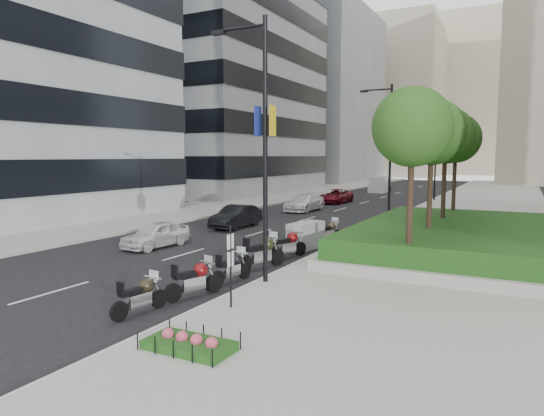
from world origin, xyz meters
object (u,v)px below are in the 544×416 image
Objects in this scene: motorcycle_3 at (262,252)px; motorcycle_4 at (288,245)px; delivery_van at (380,184)px; motorcycle_0 at (141,296)px; motorcycle_1 at (195,279)px; lamp_post_2 at (434,150)px; car_d at (336,196)px; lamp_post_1 at (388,146)px; car_b at (236,217)px; parking_sign at (231,262)px; motorcycle_2 at (232,267)px; car_c at (305,202)px; car_a at (156,234)px; motorcycle_6 at (329,232)px; motorcycle_5 at (306,236)px; lamp_post_0 at (261,137)px.

motorcycle_4 is at bearing 17.01° from motorcycle_3.
motorcycle_3 is 0.47× the size of delivery_van.
motorcycle_0 is 0.84× the size of motorcycle_3.
motorcycle_4 reaches higher than motorcycle_1.
lamp_post_2 reaches higher than car_d.
lamp_post_1 reaches higher than motorcycle_0.
car_b is 0.85× the size of delivery_van.
parking_sign is at bearing -84.36° from delivery_van.
car_d is at bearing 104.93° from parking_sign.
motorcycle_2 is at bearing -76.04° from car_d.
car_c is at bearing 20.38° from motorcycle_0.
lamp_post_2 is 2.40× the size of car_a.
lamp_post_1 is 10.07m from car_c.
car_a reaches higher than motorcycle_0.
car_a is 17.86m from car_c.
car_b is at bearing 29.10° from motorcycle_0.
motorcycle_2 is 45.79m from delivery_van.
motorcycle_1 is 0.42× the size of delivery_van.
car_c is at bearing 93.23° from car_a.
lamp_post_1 is at bearing -28.40° from car_c.
motorcycle_6 is 8.67m from car_a.
car_c is at bearing 31.95° from motorcycle_5.
lamp_post_2 is at bearing 16.80° from motorcycle_3.
delivery_van reaches higher than motorcycle_4.
car_c is at bearing 39.65° from motorcycle_4.
car_a is at bearing -88.37° from car_c.
delivery_van is (-6.42, 49.36, 0.43)m from motorcycle_0.
motorcycle_0 is at bearing -173.61° from motorcycle_5.
lamp_post_0 reaches higher than motorcycle_3.
motorcycle_6 is (-0.87, 8.76, -4.49)m from lamp_post_0.
motorcycle_2 is 8.97m from motorcycle_6.
car_d is at bearing 92.69° from car_c.
car_b is at bearing -94.39° from delivery_van.
lamp_post_2 reaches higher than delivery_van.
motorcycle_4 is at bearing -92.02° from lamp_post_2.
motorcycle_4 reaches higher than motorcycle_6.
motorcycle_5 is (-0.04, 8.83, 0.08)m from motorcycle_1.
motorcycle_2 is at bearing -26.25° from car_a.
motorcycle_2 is at bearing 0.27° from motorcycle_0.
motorcycle_4 is at bearing 103.73° from lamp_post_0.
car_a is (-6.40, 8.01, 0.11)m from motorcycle_0.
motorcycle_4 is 0.46× the size of car_d.
lamp_post_2 is 35.51m from motorcycle_2.
car_a is at bearing -94.47° from delivery_van.
motorcycle_2 is at bearing -59.42° from car_b.
motorcycle_6 reaches higher than motorcycle_2.
car_a is at bearing 141.92° from parking_sign.
motorcycle_1 is 0.92× the size of motorcycle_5.
lamp_post_2 is at bearing 79.31° from car_a.
motorcycle_3 is 11.18m from car_b.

